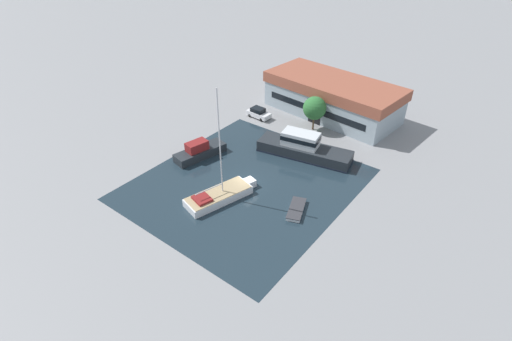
% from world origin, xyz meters
% --- Properties ---
extents(ground_plane, '(440.00, 440.00, 0.00)m').
position_xyz_m(ground_plane, '(0.00, 0.00, 0.00)').
color(ground_plane, gray).
extents(water_canal, '(25.26, 27.77, 0.01)m').
position_xyz_m(water_canal, '(0.00, 0.00, 0.00)').
color(water_canal, '#1E2D38').
rests_on(water_canal, ground).
extents(warehouse_building, '(23.72, 12.39, 6.12)m').
position_xyz_m(warehouse_building, '(-1.38, 25.20, 3.10)').
color(warehouse_building, '#99A8B2').
rests_on(warehouse_building, ground).
extents(quay_tree_near_building, '(3.68, 3.68, 5.60)m').
position_xyz_m(quay_tree_near_building, '(-0.89, 18.32, 3.75)').
color(quay_tree_near_building, brown).
rests_on(quay_tree_near_building, ground).
extents(parked_car, '(4.30, 2.13, 1.72)m').
position_xyz_m(parked_car, '(-10.45, 16.33, 0.85)').
color(parked_car, silver).
rests_on(parked_car, ground).
extents(sailboat_moored, '(5.16, 9.82, 14.57)m').
position_xyz_m(sailboat_moored, '(-0.61, -4.49, 0.65)').
color(sailboat_moored, white).
rests_on(sailboat_moored, water_canal).
extents(motor_cruiser, '(14.18, 6.33, 3.63)m').
position_xyz_m(motor_cruiser, '(2.10, 10.49, 1.31)').
color(motor_cruiser, '#23282D').
rests_on(motor_cruiser, water_canal).
extents(small_dinghy, '(3.14, 4.62, 0.48)m').
position_xyz_m(small_dinghy, '(8.18, -0.65, 0.25)').
color(small_dinghy, white).
rests_on(small_dinghy, water_canal).
extents(cabin_boat, '(4.00, 8.02, 2.55)m').
position_xyz_m(cabin_boat, '(-9.54, 1.15, 0.92)').
color(cabin_boat, '#23282D').
rests_on(cabin_boat, water_canal).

